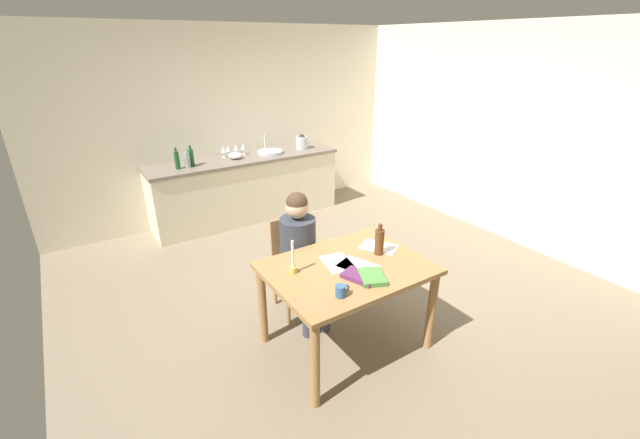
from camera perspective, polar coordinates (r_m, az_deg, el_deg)
The scene contains 25 objects.
ground_plane at distance 4.34m, azimuth 2.37°, elevation -9.79°, with size 5.20×5.20×0.04m, color #7A6B56.
wall_back at distance 6.02m, azimuth -12.18°, elevation 12.93°, with size 5.20×0.12×2.60m, color silver.
wall_right at distance 5.66m, azimuth 25.09°, elevation 10.59°, with size 0.12×5.20×2.60m, color silver.
kitchen_counter at distance 5.91m, azimuth -10.19°, elevation 4.36°, with size 2.68×0.64×0.90m.
dining_table at distance 3.27m, azimuth 3.78°, elevation -8.17°, with size 1.24×0.94×0.76m.
chair_at_table at distance 3.82m, azimuth -3.55°, elevation -5.72°, with size 0.44×0.44×0.88m.
person_seated at distance 3.62m, azimuth -2.68°, elevation -4.23°, with size 0.37×0.61×1.19m.
coffee_mug at distance 2.84m, azimuth 2.97°, elevation -9.92°, with size 0.11×0.08×0.09m.
candlestick at distance 3.09m, azimuth -3.81°, elevation -6.22°, with size 0.06×0.06×0.27m.
book_magazine at distance 3.06m, azimuth 7.27°, elevation -7.96°, with size 0.18×0.23×0.03m, color #4B883D.
book_cookery at distance 3.06m, azimuth 5.59°, elevation -7.93°, with size 0.15×0.25×0.03m, color #5C2955.
paper_letter at distance 3.26m, azimuth 2.47°, elevation -6.04°, with size 0.21×0.30×0.00m, color white.
paper_bill at distance 3.53m, azimuth 8.19°, elevation -3.77°, with size 0.21×0.30×0.00m, color white.
paper_envelope at distance 3.22m, azimuth 5.32°, elevation -6.48°, with size 0.21×0.30×0.00m, color white.
wine_bottle_on_table at distance 3.37m, azimuth 8.30°, elevation -3.05°, with size 0.08×0.08×0.27m.
sink_unit at distance 5.94m, azimuth -6.99°, elevation 9.39°, with size 0.36×0.36×0.24m.
bottle_oil at distance 5.42m, azimuth -19.37°, elevation 7.87°, with size 0.06×0.06×0.27m.
bottle_vinegar at distance 5.44m, azimuth -18.08°, elevation 8.01°, with size 0.07×0.07×0.25m.
bottle_wine_red at distance 5.52m, azimuth -17.57°, elevation 8.32°, with size 0.07×0.07×0.26m.
mixing_bowl at distance 5.73m, azimuth -11.76°, elevation 8.73°, with size 0.18×0.18×0.08m, color white.
stovetop_kettle at distance 6.16m, azimuth -2.55°, elevation 10.78°, with size 0.18×0.18×0.22m.
wine_glass_near_sink at distance 5.91m, azimuth -10.69°, elevation 9.95°, with size 0.07×0.07×0.15m.
wine_glass_by_kettle at distance 5.87m, azimuth -11.66°, elevation 9.78°, with size 0.07×0.07×0.15m.
wine_glass_back_left at distance 5.83m, azimuth -12.75°, elevation 9.59°, with size 0.07×0.07×0.15m.
wine_glass_back_right at distance 5.81m, azimuth -13.37°, elevation 9.48°, with size 0.07×0.07×0.15m.
Camera 1 is at (-2.12, -2.94, 2.37)m, focal length 22.89 mm.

